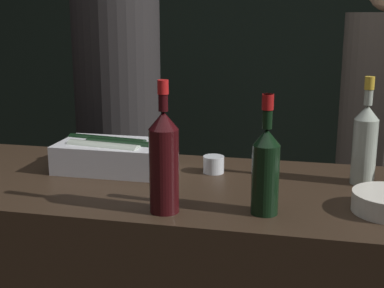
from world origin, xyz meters
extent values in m
cube|color=black|center=(0.00, 2.32, 1.40)|extent=(6.40, 0.06, 2.80)
cube|color=silver|center=(-0.29, 0.43, 1.01)|extent=(0.35, 0.22, 0.09)
cylinder|color=#9EA899|center=(-0.30, 0.38, 1.03)|extent=(0.26, 0.10, 0.07)
cylinder|color=black|center=(-0.26, 0.43, 1.03)|extent=(0.25, 0.10, 0.07)
cylinder|color=black|center=(-0.33, 0.48, 1.03)|extent=(0.29, 0.10, 0.06)
cylinder|color=silver|center=(0.05, 0.47, 0.99)|extent=(0.07, 0.07, 0.06)
sphere|color=#EFB256|center=(0.05, 0.47, 0.99)|extent=(0.03, 0.03, 0.03)
cylinder|color=black|center=(0.25, 0.14, 1.05)|extent=(0.07, 0.07, 0.19)
cone|color=black|center=(0.25, 0.14, 1.17)|extent=(0.07, 0.07, 0.04)
cylinder|color=black|center=(0.25, 0.14, 1.23)|extent=(0.03, 0.03, 0.09)
cylinder|color=maroon|center=(0.25, 0.14, 1.26)|extent=(0.03, 0.03, 0.04)
cylinder|color=black|center=(-0.01, 0.09, 1.07)|extent=(0.08, 0.08, 0.23)
cone|color=black|center=(-0.01, 0.09, 1.21)|extent=(0.08, 0.08, 0.05)
cylinder|color=black|center=(-0.01, 0.09, 1.27)|extent=(0.02, 0.02, 0.08)
cylinder|color=red|center=(-0.01, 0.09, 1.29)|extent=(0.03, 0.03, 0.04)
cylinder|color=#9EA899|center=(0.52, 0.46, 1.06)|extent=(0.07, 0.07, 0.20)
cone|color=#9EA899|center=(0.52, 0.46, 1.18)|extent=(0.07, 0.07, 0.04)
cylinder|color=#9EA899|center=(0.52, 0.46, 1.25)|extent=(0.03, 0.03, 0.09)
cylinder|color=gold|center=(0.52, 0.46, 1.27)|extent=(0.03, 0.03, 0.04)
cube|color=black|center=(0.68, 1.38, 0.38)|extent=(0.29, 0.21, 0.77)
cylinder|color=#60564C|center=(0.68, 1.38, 1.12)|extent=(0.38, 0.38, 0.71)
cube|color=black|center=(-0.54, 1.18, 0.40)|extent=(0.30, 0.22, 0.81)
cylinder|color=black|center=(-0.54, 1.18, 1.18)|extent=(0.41, 0.41, 0.74)
camera|label=1|loc=(0.35, -1.20, 1.48)|focal=50.00mm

